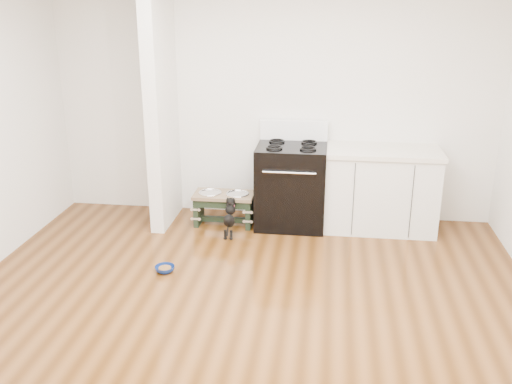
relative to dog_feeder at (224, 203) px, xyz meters
name	(u,v)px	position (x,y,z in m)	size (l,w,h in m)	color
ground	(238,326)	(0.50, -2.05, -0.26)	(5.00, 5.00, 0.00)	#44250C
room_shell	(236,125)	(0.50, -2.05, 1.36)	(5.00, 5.00, 5.00)	silver
partition_wall	(161,104)	(-0.68, 0.05, 1.09)	(0.15, 0.80, 2.70)	silver
oven_range	(291,184)	(0.75, 0.11, 0.22)	(0.76, 0.69, 1.14)	black
cabinet_run	(380,190)	(1.73, 0.12, 0.19)	(1.24, 0.64, 0.91)	silver
dog_feeder	(224,203)	(0.00, 0.00, 0.00)	(0.67, 0.36, 0.38)	black
puppy	(230,216)	(0.12, -0.31, -0.04)	(0.12, 0.34, 0.41)	black
floor_bowl	(165,269)	(-0.34, -1.23, -0.23)	(0.24, 0.24, 0.06)	navy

